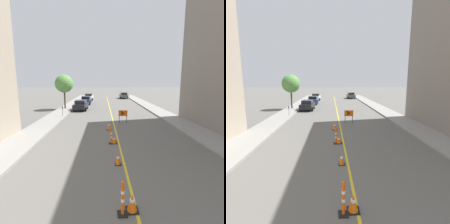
{
  "view_description": "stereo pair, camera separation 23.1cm",
  "coord_description": "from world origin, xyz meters",
  "views": [
    {
      "loc": [
        -1.11,
        0.86,
        4.38
      ],
      "look_at": [
        -0.11,
        20.36,
        1.0
      ],
      "focal_mm": 28.0,
      "sensor_mm": 36.0,
      "label": 1
    },
    {
      "loc": [
        -0.88,
        0.85,
        4.38
      ],
      "look_at": [
        -0.11,
        20.36,
        1.0
      ],
      "focal_mm": 28.0,
      "sensor_mm": 36.0,
      "label": 2
    }
  ],
  "objects": [
    {
      "name": "arrow_barricade_primary",
      "position": [
        0.99,
        19.04,
        1.0
      ],
      "size": [
        0.94,
        0.13,
        1.4
      ],
      "rotation": [
        0.0,
        0.0,
        -0.08
      ],
      "color": "#EF560C",
      "rests_on": "ground_plane"
    },
    {
      "name": "lane_stripe",
      "position": [
        0.0,
        28.57,
        0.0
      ],
      "size": [
        0.12,
        57.14,
        0.01
      ],
      "color": "gold",
      "rests_on": "ground_plane"
    },
    {
      "name": "traffic_cone_fifth",
      "position": [
        -0.56,
        16.53,
        0.34
      ],
      "size": [
        0.46,
        0.46,
        0.68
      ],
      "color": "black",
      "rests_on": "ground_plane"
    },
    {
      "name": "parking_meter_near_curb",
      "position": [
        -6.18,
        22.61,
        1.06
      ],
      "size": [
        0.12,
        0.11,
        1.26
      ],
      "color": "#4C4C51",
      "rests_on": "sidewalk_left"
    },
    {
      "name": "traffic_cone_second",
      "position": [
        -0.15,
        6.16,
        0.3
      ],
      "size": [
        0.44,
        0.44,
        0.62
      ],
      "color": "black",
      "rests_on": "ground_plane"
    },
    {
      "name": "sidewalk_left",
      "position": [
        -7.09,
        28.57,
        0.08
      ],
      "size": [
        2.53,
        57.14,
        0.17
      ],
      "color": "gray",
      "rests_on": "ground_plane"
    },
    {
      "name": "parked_car_curb_near",
      "position": [
        -4.58,
        28.18,
        0.8
      ],
      "size": [
        2.05,
        4.4,
        1.59
      ],
      "rotation": [
        0.0,
        0.0,
        -0.06
      ],
      "color": "black",
      "rests_on": "ground_plane"
    },
    {
      "name": "delineator_post_rear",
      "position": [
        -0.54,
        12.83,
        0.49
      ],
      "size": [
        0.36,
        0.36,
        1.13
      ],
      "color": "black",
      "rests_on": "ground_plane"
    },
    {
      "name": "traffic_cone_fourth",
      "position": [
        -0.34,
        12.93,
        0.24
      ],
      "size": [
        0.47,
        0.47,
        0.5
      ],
      "color": "black",
      "rests_on": "ground_plane"
    },
    {
      "name": "parked_car_curb_far",
      "position": [
        -4.53,
        43.21,
        0.8
      ],
      "size": [
        2.02,
        4.39,
        1.59
      ],
      "rotation": [
        0.0,
        0.0,
        -0.05
      ],
      "color": "silver",
      "rests_on": "ground_plane"
    },
    {
      "name": "delineator_post_front",
      "position": [
        -0.5,
        6.01,
        0.53
      ],
      "size": [
        0.34,
        0.34,
        1.22
      ],
      "color": "black",
      "rests_on": "ground_plane"
    },
    {
      "name": "traffic_cone_third",
      "position": [
        -0.34,
        9.59,
        0.31
      ],
      "size": [
        0.34,
        0.34,
        0.62
      ],
      "color": "black",
      "rests_on": "ground_plane"
    },
    {
      "name": "parked_car_opposite_side",
      "position": [
        4.4,
        47.23,
        0.8
      ],
      "size": [
        2.01,
        4.38,
        1.59
      ],
      "rotation": [
        0.0,
        0.0,
        0.05
      ],
      "color": "#474C51",
      "rests_on": "ground_plane"
    },
    {
      "name": "sidewalk_right",
      "position": [
        7.09,
        28.57,
        0.08
      ],
      "size": [
        2.53,
        57.14,
        0.17
      ],
      "color": "gray",
      "rests_on": "ground_plane"
    },
    {
      "name": "street_tree_left_near",
      "position": [
        -7.22,
        29.01,
        4.08
      ],
      "size": [
        2.83,
        2.83,
        5.35
      ],
      "color": "#4C3823",
      "rests_on": "sidewalk_left"
    },
    {
      "name": "parked_car_curb_mid",
      "position": [
        -4.52,
        35.59,
        0.8
      ],
      "size": [
        2.01,
        4.38,
        1.59
      ],
      "rotation": [
        0.0,
        0.0,
        0.05
      ],
      "color": "navy",
      "rests_on": "ground_plane"
    }
  ]
}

